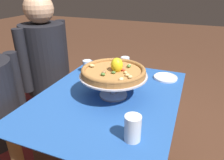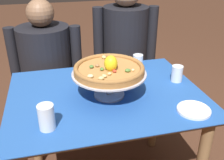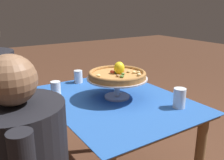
# 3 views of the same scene
# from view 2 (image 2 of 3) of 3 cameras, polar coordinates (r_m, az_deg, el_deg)

# --- Properties ---
(dining_table) EXTENTS (1.05, 0.80, 0.71)m
(dining_table) POSITION_cam_2_polar(r_m,az_deg,el_deg) (1.49, -1.21, -7.03)
(dining_table) COLOR olive
(dining_table) RESTS_ON ground
(pizza_stand) EXTENTS (0.39, 0.39, 0.14)m
(pizza_stand) POSITION_cam_2_polar(r_m,az_deg,el_deg) (1.36, -0.63, 0.34)
(pizza_stand) COLOR #B7B7C1
(pizza_stand) RESTS_ON dining_table
(pizza) EXTENTS (0.37, 0.37, 0.10)m
(pizza) POSITION_cam_2_polar(r_m,az_deg,el_deg) (1.34, -0.63, 2.48)
(pizza) COLOR #AD753D
(pizza) RESTS_ON pizza_stand
(water_glass_side_right) EXTENTS (0.07, 0.07, 0.10)m
(water_glass_side_right) POSITION_cam_2_polar(r_m,az_deg,el_deg) (1.59, 14.02, 1.15)
(water_glass_side_right) COLOR white
(water_glass_side_right) RESTS_ON dining_table
(water_glass_back_right) EXTENTS (0.07, 0.07, 0.09)m
(water_glass_back_right) POSITION_cam_2_polar(r_m,az_deg,el_deg) (1.73, 5.67, 3.92)
(water_glass_back_right) COLOR white
(water_glass_back_right) RESTS_ON dining_table
(water_glass_front_left) EXTENTS (0.07, 0.07, 0.12)m
(water_glass_front_left) POSITION_cam_2_polar(r_m,az_deg,el_deg) (1.17, -14.11, -8.22)
(water_glass_front_left) COLOR white
(water_glass_front_left) RESTS_ON dining_table
(side_plate) EXTENTS (0.16, 0.16, 0.02)m
(side_plate) POSITION_cam_2_polar(r_m,az_deg,el_deg) (1.34, 17.47, -6.22)
(side_plate) COLOR white
(side_plate) RESTS_ON dining_table
(diner_left) EXTENTS (0.53, 0.43, 1.13)m
(diner_left) POSITION_cam_2_polar(r_m,az_deg,el_deg) (2.06, -13.90, 1.15)
(diner_left) COLOR maroon
(diner_left) RESTS_ON ground
(diner_right) EXTENTS (0.50, 0.39, 1.26)m
(diner_right) POSITION_cam_2_polar(r_m,az_deg,el_deg) (2.15, 2.82, 4.79)
(diner_right) COLOR maroon
(diner_right) RESTS_ON ground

